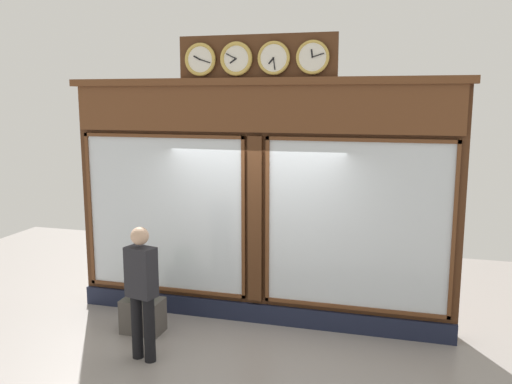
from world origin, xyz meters
name	(u,v)px	position (x,y,z in m)	size (l,w,h in m)	color
shop_facade	(258,200)	(0.00, -0.12, 1.78)	(5.63, 0.42, 4.05)	#4C2B16
pedestrian	(142,288)	(1.03, 1.49, 0.93)	(0.40, 0.30, 1.69)	black
planter_box	(143,316)	(1.41, 0.77, 0.24)	(0.56, 0.36, 0.48)	#4C4742
planter_shrub	(142,286)	(1.41, 0.77, 0.66)	(0.37, 0.37, 0.37)	#285623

